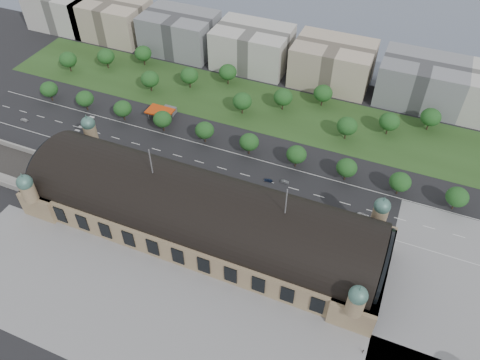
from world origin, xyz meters
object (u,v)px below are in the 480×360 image
at_px(traffic_car_0, 24,120).
at_px(parked_car_0, 91,155).
at_px(traffic_car_6, 363,215).
at_px(bus_west, 236,188).
at_px(bus_mid, 247,191).
at_px(parked_car_4, 130,161).
at_px(traffic_car_2, 142,157).
at_px(parked_car_5, 131,168).
at_px(bus_east, 250,191).
at_px(pedestrian_2, 363,351).
at_px(traffic_car_4, 268,180).
at_px(parked_car_2, 92,153).
at_px(parked_car_1, 133,162).
at_px(parked_car_6, 183,183).
at_px(petrol_station, 165,111).
at_px(traffic_car_5, 285,182).
at_px(parked_car_3, 128,161).

distance_m(traffic_car_0, parked_car_0, 51.35).
xyz_separation_m(traffic_car_6, bus_west, (-56.63, -6.27, 0.96)).
bearing_deg(bus_mid, parked_car_4, 95.45).
bearing_deg(parked_car_4, traffic_car_2, 103.15).
height_order(parked_car_0, parked_car_5, parked_car_0).
bearing_deg(parked_car_4, bus_east, 57.22).
bearing_deg(pedestrian_2, parked_car_5, 38.43).
height_order(traffic_car_2, parked_car_0, parked_car_0).
xyz_separation_m(traffic_car_4, parked_car_4, (-66.80, -13.24, 0.10)).
bearing_deg(bus_west, traffic_car_0, 89.59).
relative_size(traffic_car_0, traffic_car_4, 1.10).
relative_size(traffic_car_2, parked_car_2, 0.90).
xyz_separation_m(parked_car_0, parked_car_2, (-0.02, 1.06, 0.01)).
xyz_separation_m(traffic_car_0, parked_car_2, (50.35, -8.93, 0.03)).
distance_m(parked_car_0, pedestrian_2, 152.93).
distance_m(parked_car_4, bus_west, 55.37).
distance_m(traffic_car_6, parked_car_0, 132.35).
distance_m(parked_car_1, parked_car_5, 4.18).
height_order(traffic_car_2, parked_car_6, parked_car_6).
relative_size(parked_car_6, bus_west, 0.44).
xyz_separation_m(traffic_car_2, bus_east, (57.99, -1.99, 1.02)).
relative_size(parked_car_2, pedestrian_2, 3.07).
bearing_deg(parked_car_2, petrol_station, 131.91).
relative_size(parked_car_0, bus_west, 0.38).
bearing_deg(petrol_station, traffic_car_5, -18.06).
distance_m(traffic_car_5, parked_car_4, 75.77).
xyz_separation_m(traffic_car_4, parked_car_3, (-67.05, -13.91, 0.11)).
bearing_deg(parked_car_2, bus_mid, 67.04).
height_order(petrol_station, traffic_car_0, petrol_station).
height_order(parked_car_3, pedestrian_2, pedestrian_2).
relative_size(traffic_car_6, bus_east, 0.43).
height_order(parked_car_1, parked_car_6, parked_car_6).
height_order(petrol_station, parked_car_3, petrol_station).
bearing_deg(parked_car_3, traffic_car_5, 66.54).
bearing_deg(parked_car_2, parked_car_1, 70.17).
relative_size(petrol_station, parked_car_3, 3.07).
bearing_deg(traffic_car_2, parked_car_3, -47.45).
height_order(traffic_car_2, pedestrian_2, pedestrian_2).
distance_m(petrol_station, bus_east, 74.90).
bearing_deg(traffic_car_0, parked_car_1, 87.17).
relative_size(traffic_car_0, bus_west, 0.36).
relative_size(traffic_car_0, parked_car_4, 0.93).
bearing_deg(parked_car_3, traffic_car_6, 59.06).
bearing_deg(bus_mid, traffic_car_0, 91.58).
bearing_deg(traffic_car_5, parked_car_5, 101.99).
distance_m(traffic_car_5, bus_mid, 19.03).
bearing_deg(pedestrian_2, traffic_car_6, -17.77).
relative_size(parked_car_5, bus_east, 0.45).
bearing_deg(parked_car_0, parked_car_6, 63.41).
distance_m(traffic_car_2, pedestrian_2, 133.71).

